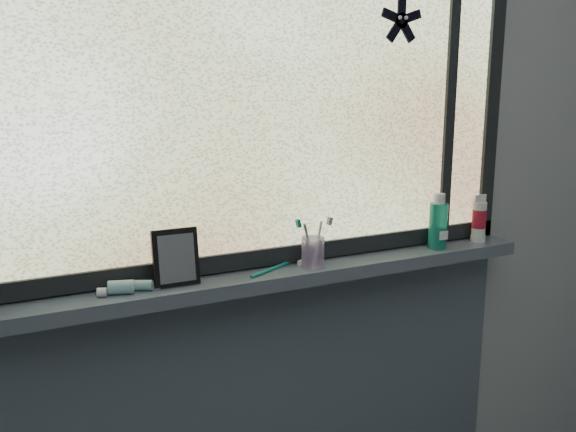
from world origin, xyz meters
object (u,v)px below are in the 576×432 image
Objects in this scene: vanity_mirror at (176,257)px; mouthwash_bottle at (438,221)px; toothbrush_cup at (313,252)px; cream_tube at (479,217)px.

vanity_mirror is 1.04× the size of mouthwash_bottle.
vanity_mirror reaches higher than toothbrush_cup.
vanity_mirror is 1.03m from cream_tube.
mouthwash_bottle is at bearing 0.36° from vanity_mirror.
mouthwash_bottle is at bearing -176.89° from cream_tube.
vanity_mirror reaches higher than cream_tube.
cream_tube is (0.18, 0.01, -0.00)m from mouthwash_bottle.
toothbrush_cup is at bearing 179.97° from mouthwash_bottle.
cream_tube is (1.03, -0.00, 0.01)m from vanity_mirror.
toothbrush_cup is 0.77× the size of cream_tube.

